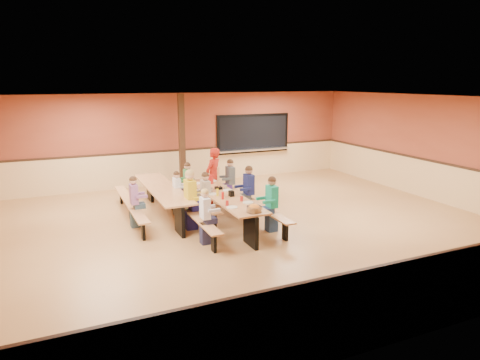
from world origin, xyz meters
name	(u,v)px	position (x,y,z in m)	size (l,w,h in m)	color
ground	(244,227)	(0.00, 0.00, 0.00)	(12.00, 12.00, 0.00)	olive
room_envelope	(244,199)	(0.00, 0.00, 0.69)	(12.04, 10.04, 3.02)	brown
kitchen_pass_through	(253,135)	(2.60, 4.96, 1.49)	(2.78, 0.28, 1.38)	black
structural_post	(182,141)	(-0.20, 4.40, 1.50)	(0.18, 0.18, 3.00)	#311D10
cafeteria_table_main	(223,203)	(-0.36, 0.42, 0.53)	(1.91, 3.70, 0.74)	#B87A49
cafeteria_table_second	(163,195)	(-1.53, 1.69, 0.53)	(1.91, 3.70, 0.74)	#B87A49
seated_child_white_left	(205,217)	(-1.19, -0.62, 0.59)	(0.36, 0.29, 1.19)	silver
seated_adult_yellow	(190,200)	(-1.19, 0.41, 0.69)	(0.46, 0.37, 1.39)	gold
seated_child_grey_left	(177,194)	(-1.19, 1.56, 0.57)	(0.33, 0.27, 1.14)	silver
seated_child_teal_right	(272,204)	(0.46, -0.49, 0.63)	(0.40, 0.33, 1.27)	#179D77
seated_child_navy_right	(249,192)	(0.46, 0.75, 0.64)	(0.41, 0.33, 1.29)	#171C51
seated_child_char_right	(230,182)	(0.46, 1.97, 0.63)	(0.39, 0.32, 1.25)	#474E51
seated_child_purple_sec	(134,202)	(-2.36, 1.08, 0.60)	(0.37, 0.30, 1.21)	#855284
seated_child_green_sec	(188,185)	(-0.71, 2.19, 0.61)	(0.37, 0.30, 1.22)	#34763D
seated_child_tan_sec	(206,198)	(-0.71, 0.73, 0.62)	(0.38, 0.31, 1.23)	tan
standing_woman	(213,176)	(0.04, 2.20, 0.79)	(0.58, 0.38, 1.58)	#B32014
punch_pitcher	(210,179)	(-0.27, 1.58, 0.85)	(0.16, 0.16, 0.22)	red
chip_bowl	(254,209)	(-0.30, -1.16, 0.81)	(0.32, 0.32, 0.15)	orange
napkin_dispenser	(231,193)	(-0.25, 0.19, 0.80)	(0.10, 0.14, 0.13)	black
condiment_mustard	(217,192)	(-0.55, 0.34, 0.82)	(0.06, 0.06, 0.17)	yellow
condiment_ketchup	(223,196)	(-0.54, 0.03, 0.82)	(0.06, 0.06, 0.17)	#B2140F
table_paddle	(218,184)	(-0.29, 0.94, 0.88)	(0.16, 0.16, 0.56)	black
place_settings	(223,192)	(-0.36, 0.42, 0.80)	(0.65, 3.30, 0.11)	beige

